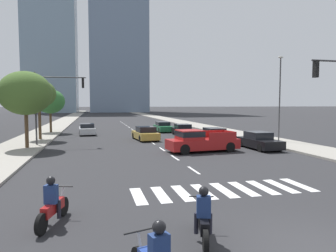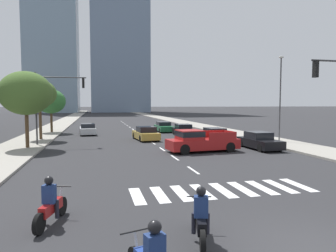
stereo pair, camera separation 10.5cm
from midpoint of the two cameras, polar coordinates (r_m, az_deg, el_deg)
ground_plane at (r=8.83m, az=25.68°, el=-20.39°), size 800.00×800.00×0.00m
sidewalk_east at (r=39.90m, az=10.88°, el=-1.05°), size 4.00×260.00×0.15m
sidewalk_west at (r=36.86m, az=-22.95°, el=-1.72°), size 4.00×260.00×0.15m
crosswalk_near at (r=13.35m, az=10.05°, el=-11.60°), size 7.65×2.28×0.01m
lane_divider_center at (r=40.27m, az=-6.07°, el=-1.06°), size 0.14×50.00×0.01m
motorcycle_trailing at (r=10.07m, az=-20.89°, el=-13.62°), size 0.92×2.04×1.49m
motorcycle_third at (r=8.46m, az=6.18°, el=-16.83°), size 0.87×2.07×1.49m
pickup_truck at (r=23.29m, az=5.72°, el=-2.81°), size 5.56×2.49×1.67m
sedan_black_0 at (r=25.79m, az=16.44°, el=-2.71°), size 1.94×4.38×1.37m
sedan_black_1 at (r=35.33m, az=2.75°, el=-0.79°), size 1.91×4.24×1.30m
sedan_green_2 at (r=40.14m, az=-1.00°, el=-0.20°), size 1.84×4.59×1.29m
sedan_silver_3 at (r=37.47m, az=-14.85°, el=-0.63°), size 1.99×4.43×1.31m
sedan_gold_4 at (r=30.82m, az=-4.31°, el=-1.47°), size 2.29×4.40×1.36m
sedan_black_5 at (r=31.12m, az=8.61°, el=-1.55°), size 2.06×4.79×1.21m
traffic_signal_far at (r=28.24m, az=-20.48°, el=5.34°), size 4.46×0.28×6.15m
street_lamp_east at (r=30.47m, az=19.94°, el=5.89°), size 0.50×0.24×7.86m
street_tree_nearest at (r=26.72m, az=-25.03°, el=5.52°), size 4.05×4.05×6.03m
street_tree_second at (r=32.75m, az=-22.90°, el=5.52°), size 3.21×3.21×5.84m
street_tree_third at (r=40.40m, az=-21.09°, el=4.27°), size 3.49×3.49×5.27m
office_tower_left_skyline at (r=146.30m, az=-20.98°, el=18.77°), size 20.60×21.79×89.80m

